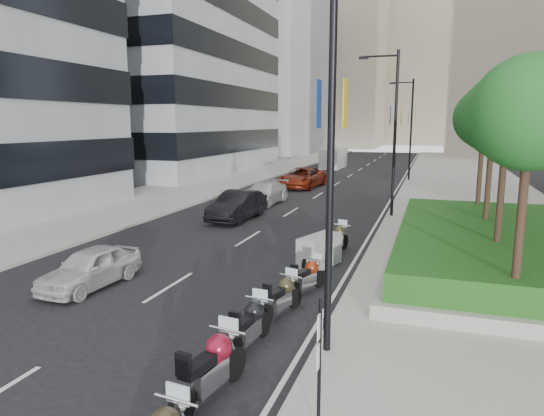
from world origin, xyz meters
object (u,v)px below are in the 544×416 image
at_px(parking_sign, 319,360).
at_px(motorcycle_6, 337,239).
at_px(lamp_post_1, 392,126).
at_px(motorcycle_2, 250,325).
at_px(car_b, 237,206).
at_px(car_a, 91,267).
at_px(car_c, 264,193).
at_px(car_d, 302,178).
at_px(lamp_post_0, 324,130).
at_px(lamp_post_2, 409,124).
at_px(motorcycle_1, 212,368).
at_px(motorcycle_5, 319,251).
at_px(motorcycle_4, 308,276).
at_px(delivery_van, 333,159).
at_px(motorcycle_3, 282,297).

height_order(parking_sign, motorcycle_6, parking_sign).
height_order(lamp_post_1, motorcycle_2, lamp_post_1).
bearing_deg(car_b, car_a, -88.33).
bearing_deg(car_c, car_d, 90.92).
bearing_deg(car_c, car_b, -84.01).
height_order(lamp_post_0, car_d, lamp_post_0).
xyz_separation_m(parking_sign, car_d, (-8.55, 30.96, -0.65)).
xyz_separation_m(lamp_post_2, motorcycle_1, (-1.55, -37.43, -4.42)).
distance_m(lamp_post_1, parking_sign, 20.33).
height_order(car_a, car_b, car_b).
height_order(parking_sign, motorcycle_1, parking_sign).
bearing_deg(parking_sign, motorcycle_5, 102.86).
bearing_deg(motorcycle_4, car_a, 124.49).
distance_m(lamp_post_2, delivery_van, 14.39).
distance_m(lamp_post_0, motorcycle_5, 8.21).
bearing_deg(lamp_post_2, parking_sign, -89.01).
distance_m(lamp_post_2, motorcycle_4, 31.49).
bearing_deg(car_c, motorcycle_6, -54.57).
relative_size(motorcycle_1, motorcycle_2, 1.12).
bearing_deg(car_a, car_c, 93.95).
bearing_deg(motorcycle_6, motorcycle_3, -167.71).
bearing_deg(motorcycle_4, lamp_post_1, 15.40).
xyz_separation_m(motorcycle_4, car_c, (-6.83, 15.38, 0.18)).
height_order(car_c, delivery_van, delivery_van).
bearing_deg(car_a, lamp_post_0, -11.79).
relative_size(lamp_post_1, motorcycle_1, 3.70).
distance_m(lamp_post_2, car_a, 34.03).
xyz_separation_m(motorcycle_2, motorcycle_3, (0.12, 2.07, -0.02)).
relative_size(parking_sign, delivery_van, 0.45).
relative_size(motorcycle_1, motorcycle_3, 1.19).
distance_m(lamp_post_1, motorcycle_3, 15.87).
distance_m(lamp_post_0, motorcycle_4, 6.09).
bearing_deg(car_a, lamp_post_1, 65.13).
bearing_deg(parking_sign, lamp_post_2, 90.99).
bearing_deg(lamp_post_1, car_b, -158.30).
distance_m(lamp_post_2, car_b, 22.89).
relative_size(motorcycle_4, motorcycle_5, 0.92).
bearing_deg(motorcycle_1, motorcycle_5, 8.87).
bearing_deg(motorcycle_3, lamp_post_0, -127.09).
xyz_separation_m(parking_sign, motorcycle_2, (-2.28, 2.79, -0.88)).
xyz_separation_m(car_c, car_d, (0.23, 8.71, 0.09)).
height_order(parking_sign, car_a, parking_sign).
bearing_deg(motorcycle_1, car_d, 20.59).
bearing_deg(car_b, motorcycle_2, -63.43).
distance_m(motorcycle_1, car_d, 31.04).
relative_size(lamp_post_0, parking_sign, 3.60).
xyz_separation_m(car_b, delivery_van, (-1.12, 31.66, 0.28)).
xyz_separation_m(motorcycle_4, car_a, (-6.77, -1.63, 0.11)).
bearing_deg(motorcycle_4, lamp_post_2, 18.61).
bearing_deg(motorcycle_2, lamp_post_2, 2.93).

